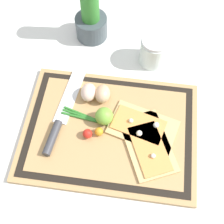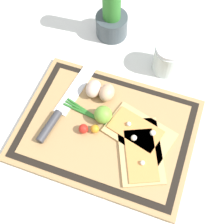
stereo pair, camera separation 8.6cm
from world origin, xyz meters
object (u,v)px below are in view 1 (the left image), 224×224
at_px(knife, 58,124).
at_px(cherry_tomato_red, 88,134).
at_px(lime, 104,116).
at_px(herb_pot, 91,17).
at_px(pizza_slice_far, 142,126).
at_px(cherry_tomato_yellow, 99,132).
at_px(egg_pink, 89,92).
at_px(sauce_jar, 154,52).
at_px(egg_brown, 103,94).
at_px(pizza_slice_near, 148,145).

bearing_deg(knife, cherry_tomato_red, -13.51).
height_order(lime, herb_pot, herb_pot).
xyz_separation_m(pizza_slice_far, knife, (-0.23, -0.02, 0.00)).
relative_size(cherry_tomato_red, cherry_tomato_yellow, 1.11).
height_order(egg_pink, cherry_tomato_red, egg_pink).
xyz_separation_m(herb_pot, sauce_jar, (0.21, -0.08, -0.04)).
bearing_deg(lime, sauce_jar, 64.06).
height_order(knife, egg_pink, egg_pink).
distance_m(egg_brown, egg_pink, 0.04).
distance_m(egg_brown, cherry_tomato_red, 0.13).
height_order(egg_brown, egg_pink, same).
xyz_separation_m(pizza_slice_near, herb_pot, (-0.22, 0.39, 0.06)).
bearing_deg(egg_pink, lime, -52.16).
xyz_separation_m(knife, cherry_tomato_red, (0.09, -0.02, 0.01)).
relative_size(egg_brown, egg_pink, 1.00).
bearing_deg(knife, pizza_slice_near, -6.61).
relative_size(lime, cherry_tomato_red, 1.89).
bearing_deg(cherry_tomato_red, pizza_slice_near, -2.92).
bearing_deg(egg_brown, lime, -77.92).
bearing_deg(herb_pot, pizza_slice_near, -60.57).
relative_size(knife, egg_brown, 5.06).
bearing_deg(herb_pot, pizza_slice_far, -59.30).
relative_size(egg_pink, cherry_tomato_red, 2.14).
height_order(knife, lime, lime).
relative_size(pizza_slice_far, knife, 0.71).
distance_m(pizza_slice_far, lime, 0.11).
bearing_deg(cherry_tomato_yellow, egg_brown, 93.46).
distance_m(pizza_slice_near, knife, 0.25).
xyz_separation_m(lime, cherry_tomato_yellow, (-0.01, -0.04, -0.01)).
relative_size(egg_pink, herb_pot, 0.25).
height_order(pizza_slice_near, lime, lime).
bearing_deg(egg_pink, sauce_jar, 44.51).
height_order(pizza_slice_near, knife, pizza_slice_near).
bearing_deg(lime, cherry_tomato_yellow, -101.48).
bearing_deg(lime, pizza_slice_far, -3.98).
relative_size(egg_brown, lime, 1.13).
relative_size(pizza_slice_far, cherry_tomato_red, 7.75).
distance_m(lime, sauce_jar, 0.27).
bearing_deg(pizza_slice_far, lime, 176.02).
bearing_deg(cherry_tomato_red, egg_pink, 98.31).
xyz_separation_m(egg_pink, sauce_jar, (0.17, 0.17, 0.00)).
relative_size(pizza_slice_far, cherry_tomato_yellow, 8.61).
relative_size(pizza_slice_far, sauce_jar, 2.15).
bearing_deg(sauce_jar, knife, -131.25).
bearing_deg(sauce_jar, egg_brown, -128.02).
distance_m(egg_brown, cherry_tomato_yellow, 0.12).
xyz_separation_m(pizza_slice_far, egg_pink, (-0.16, 0.08, 0.02)).
distance_m(lime, cherry_tomato_yellow, 0.04).
bearing_deg(cherry_tomato_yellow, lime, 78.52).
bearing_deg(pizza_slice_near, knife, 173.39).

